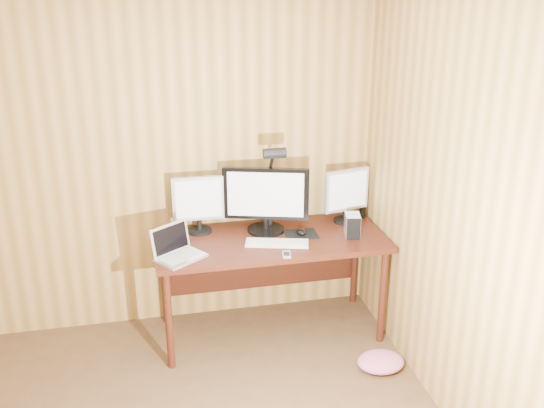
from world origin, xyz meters
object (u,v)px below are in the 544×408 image
object	(u,v)px
monitor_right	(346,194)
keyboard	(277,243)
monitor_center	(266,199)
laptop	(176,250)
mouse	(301,231)
hard_drive	(352,225)
phone	(287,255)
desk	(268,249)
monitor_left	(199,203)
speaker	(363,210)
desk_lamp	(272,176)

from	to	relation	value
monitor_right	keyboard	xyz separation A→B (m)	(-0.58, -0.28, -0.21)
monitor_center	laptop	xyz separation A→B (m)	(-0.65, -0.29, -0.19)
monitor_right	laptop	xyz separation A→B (m)	(-1.26, -0.34, -0.16)
mouse	hard_drive	xyz separation A→B (m)	(0.34, -0.10, 0.06)
monitor_right	phone	bearing A→B (deg)	-153.99
hard_drive	phone	xyz separation A→B (m)	(-0.52, -0.21, -0.07)
desk	phone	distance (m)	0.40
desk	monitor_center	xyz separation A→B (m)	(-0.01, 0.05, 0.37)
phone	monitor_right	bearing A→B (deg)	49.62
monitor_right	monitor_left	bearing A→B (deg)	163.94
hard_drive	speaker	xyz separation A→B (m)	(0.19, 0.31, -0.02)
keyboard	desk_lamp	world-z (taller)	desk_lamp
monitor_left	speaker	world-z (taller)	monitor_left
monitor_center	keyboard	world-z (taller)	monitor_center
phone	speaker	bearing A→B (deg)	45.99
monitor_right	mouse	distance (m)	0.45
desk_lamp	keyboard	bearing A→B (deg)	-113.36
desk_lamp	monitor_center	bearing A→B (deg)	157.08
phone	mouse	bearing A→B (deg)	69.62
monitor_right	speaker	distance (m)	0.23
mouse	monitor_left	bearing A→B (deg)	153.44
monitor_left	laptop	world-z (taller)	monitor_left
desk	monitor_left	distance (m)	0.60
phone	speaker	world-z (taller)	speaker
laptop	mouse	size ratio (longest dim) A/B	3.34
desk	desk_lamp	xyz separation A→B (m)	(0.04, 0.05, 0.54)
mouse	hard_drive	size ratio (longest dim) A/B	0.68
phone	desk_lamp	world-z (taller)	desk_lamp
desk	mouse	world-z (taller)	mouse
monitor_left	monitor_right	distance (m)	1.07
monitor_right	desk_lamp	distance (m)	0.60
monitor_left	keyboard	xyz separation A→B (m)	(0.49, -0.32, -0.21)
speaker	desk_lamp	bearing A→B (deg)	-171.69
monitor_left	keyboard	size ratio (longest dim) A/B	0.93
monitor_center	hard_drive	size ratio (longest dim) A/B	3.63
mouse	desk_lamp	size ratio (longest dim) A/B	0.17
laptop	mouse	xyz separation A→B (m)	(0.88, 0.18, -0.03)
laptop	desk_lamp	world-z (taller)	desk_lamp
monitor_left	desk_lamp	xyz separation A→B (m)	(0.51, -0.09, 0.19)
desk_lamp	monitor_right	bearing A→B (deg)	-13.72
monitor_right	hard_drive	xyz separation A→B (m)	(-0.04, -0.25, -0.14)
desk_lamp	desk	bearing A→B (deg)	-148.40
laptop	phone	bearing A→B (deg)	-45.78
mouse	speaker	size ratio (longest dim) A/B	0.97
monitor_center	phone	bearing A→B (deg)	-66.76
laptop	desk_lamp	distance (m)	0.84
monitor_left	monitor_right	bearing A→B (deg)	-1.07
mouse	phone	size ratio (longest dim) A/B	1.02
hard_drive	speaker	size ratio (longest dim) A/B	1.43
desk	laptop	distance (m)	0.72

